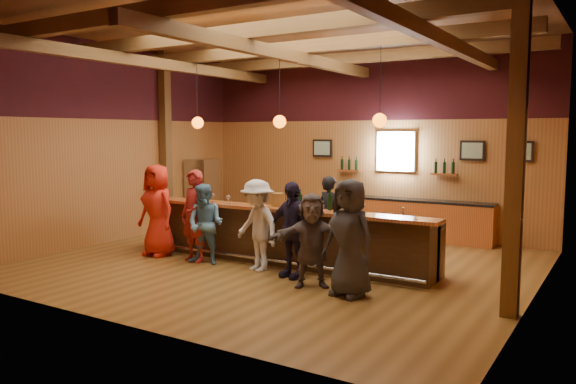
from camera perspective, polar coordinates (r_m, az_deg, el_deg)
name	(u,v)px	position (r m, az deg, el deg)	size (l,w,h in m)	color
room	(281,94)	(10.64, -0.70, 9.91)	(9.04, 9.00, 4.52)	brown
bar_counter	(285,235)	(10.86, -0.34, -4.42)	(6.30, 1.07, 1.11)	black
back_bar_cabinet	(407,219)	(13.55, 12.01, -2.67)	(4.00, 0.52, 0.95)	brown
window	(396,151)	(13.76, 10.90, 4.07)	(0.95, 0.09, 0.95)	silver
framed_pictures	(431,150)	(13.46, 14.34, 4.17)	(5.35, 0.05, 0.45)	black
wine_shelves	(394,169)	(13.72, 10.76, 2.27)	(3.00, 0.18, 0.30)	brown
pendant_lights	(280,121)	(10.57, -0.86, 7.20)	(4.24, 0.24, 1.37)	black
stainless_fridge	(203,193)	(15.19, -8.65, -0.07)	(0.70, 0.70, 1.80)	silver
customer_orange	(157,210)	(11.69, -13.14, -1.81)	(0.91, 0.59, 1.86)	red
customer_redvest	(194,216)	(11.01, -9.49, -2.40)	(0.65, 0.43, 1.79)	maroon
customer_denim	(205,224)	(10.77, -8.38, -3.25)	(0.75, 0.58, 1.54)	teal
customer_white	(257,225)	(10.14, -3.14, -3.41)	(1.07, 0.62, 1.66)	beige
customer_navy	(292,230)	(9.67, 0.39, -3.85)	(0.98, 0.41, 1.67)	#1F1933
customer_brown	(312,240)	(9.10, 2.42, -4.92)	(1.42, 0.45, 1.53)	#544743
customer_dark	(349,238)	(8.60, 6.25, -4.66)	(0.88, 0.57, 1.80)	#28282B
bartender	(330,216)	(11.42, 4.24, -2.44)	(0.59, 0.39, 1.63)	black
ice_bucket	(277,200)	(10.62, -1.10, -0.77)	(0.23, 0.23, 0.25)	brown
bottle_a	(300,201)	(10.33, 1.24, -0.90)	(0.08, 0.08, 0.35)	black
bottle_b	(330,202)	(10.08, 4.27, -1.02)	(0.08, 0.08, 0.38)	black
glass_a	(165,193)	(12.16, -12.40, -0.05)	(0.08, 0.08, 0.18)	silver
glass_b	(189,194)	(11.64, -10.06, -0.19)	(0.09, 0.09, 0.20)	silver
glass_c	(213,196)	(11.41, -7.64, -0.36)	(0.08, 0.08, 0.17)	silver
glass_d	(228,198)	(11.00, -6.08, -0.56)	(0.08, 0.08, 0.18)	silver
glass_e	(256,200)	(10.66, -3.29, -0.82)	(0.07, 0.07, 0.16)	silver
glass_f	(309,202)	(10.15, 2.14, -1.00)	(0.09, 0.09, 0.20)	silver
glass_g	(344,206)	(9.82, 5.66, -1.39)	(0.07, 0.07, 0.17)	silver
glass_h	(363,206)	(9.61, 7.63, -1.47)	(0.08, 0.08, 0.19)	silver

